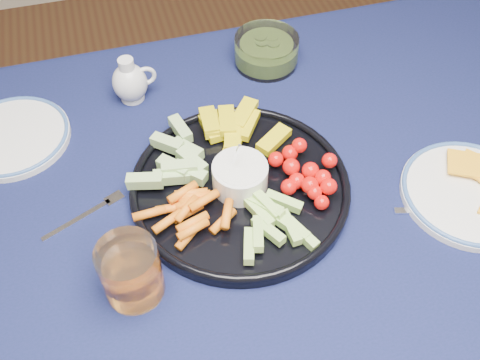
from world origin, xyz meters
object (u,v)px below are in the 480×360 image
object	(u,v)px
cheese_plate	(470,192)
side_plate_extra	(12,137)
pickle_bowl	(266,52)
dining_table	(271,261)
crudite_platter	(238,184)
juice_tumbler	(132,274)
creamer_pitcher	(130,82)

from	to	relation	value
cheese_plate	side_plate_extra	distance (m)	0.79
pickle_bowl	cheese_plate	bearing A→B (deg)	-62.96
dining_table	cheese_plate	distance (m)	0.35
dining_table	crudite_platter	size ratio (longest dim) A/B	4.63
pickle_bowl	juice_tumbler	xyz separation A→B (m)	(-0.34, -0.44, 0.02)
dining_table	juice_tumbler	size ratio (longest dim) A/B	16.64
dining_table	cheese_plate	bearing A→B (deg)	-3.46
creamer_pitcher	side_plate_extra	world-z (taller)	creamer_pitcher
creamer_pitcher	side_plate_extra	bearing A→B (deg)	-167.04
crudite_platter	juice_tumbler	xyz separation A→B (m)	(-0.19, -0.13, 0.02)
juice_tumbler	crudite_platter	bearing A→B (deg)	34.39
creamer_pitcher	side_plate_extra	distance (m)	0.23
creamer_pitcher	pickle_bowl	size ratio (longest dim) A/B	0.71
pickle_bowl	cheese_plate	xyz separation A→B (m)	(0.21, -0.42, -0.02)
dining_table	pickle_bowl	world-z (taller)	pickle_bowl
dining_table	crudite_platter	world-z (taller)	crudite_platter
creamer_pitcher	cheese_plate	bearing A→B (deg)	-38.30
creamer_pitcher	juice_tumbler	size ratio (longest dim) A/B	0.91
dining_table	creamer_pitcher	xyz separation A→B (m)	(-0.16, 0.37, 0.13)
juice_tumbler	dining_table	bearing A→B (deg)	9.74
creamer_pitcher	side_plate_extra	size ratio (longest dim) A/B	0.45
crudite_platter	dining_table	bearing A→B (deg)	-72.13
creamer_pitcher	pickle_bowl	world-z (taller)	creamer_pitcher
creamer_pitcher	side_plate_extra	xyz separation A→B (m)	(-0.22, -0.05, -0.03)
cheese_plate	dining_table	bearing A→B (deg)	176.54
pickle_bowl	side_plate_extra	size ratio (longest dim) A/B	0.64
pickle_bowl	dining_table	bearing A→B (deg)	-106.15
creamer_pitcher	juice_tumbler	xyz separation A→B (m)	(-0.06, -0.41, 0.00)
side_plate_extra	dining_table	bearing A→B (deg)	-39.40
dining_table	creamer_pitcher	bearing A→B (deg)	113.69
cheese_plate	crudite_platter	bearing A→B (deg)	162.63
dining_table	pickle_bowl	bearing A→B (deg)	73.85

